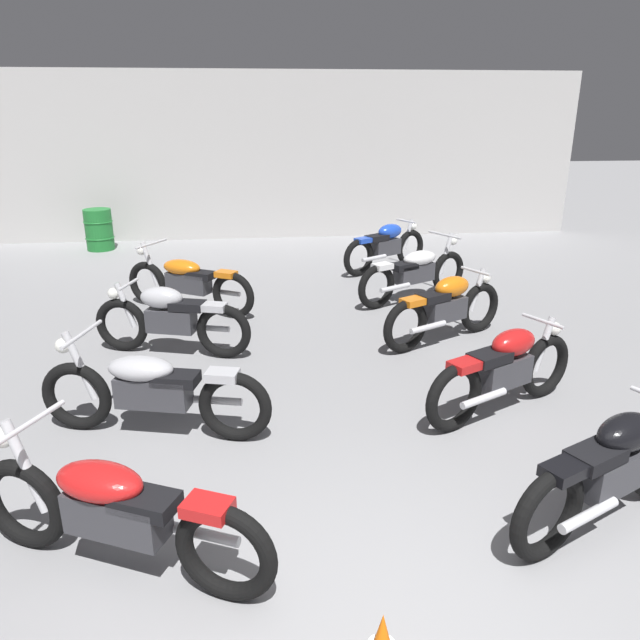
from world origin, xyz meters
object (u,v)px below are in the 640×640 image
motorcycle_right_row_0 (612,468)px  motorcycle_right_row_1 (504,369)px  oil_drum (99,230)px  motorcycle_left_row_3 (188,281)px  motorcycle_right_row_2 (446,307)px  motorcycle_right_row_4 (386,246)px  motorcycle_left_row_1 (152,389)px  motorcycle_left_row_0 (115,511)px  motorcycle_left_row_2 (170,318)px  motorcycle_right_row_3 (415,272)px

motorcycle_right_row_0 → motorcycle_right_row_1: 1.70m
motorcycle_right_row_0 → oil_drum: (-5.65, 9.51, -0.03)m
motorcycle_right_row_0 → motorcycle_right_row_1: same height
oil_drum → motorcycle_left_row_3: bearing=-62.6°
motorcycle_right_row_2 → motorcycle_right_row_4: size_ratio=1.04×
motorcycle_left_row_3 → motorcycle_right_row_4: (3.37, 1.97, 0.01)m
motorcycle_right_row_4 → motorcycle_left_row_1: bearing=-121.2°
motorcycle_right_row_2 → motorcycle_right_row_4: (0.01, 3.57, 0.00)m
motorcycle_left_row_0 → motorcycle_left_row_3: bearing=90.5°
motorcycle_right_row_4 → oil_drum: bearing=157.4°
motorcycle_left_row_1 → motorcycle_left_row_3: same height
motorcycle_right_row_4 → oil_drum: 6.07m
motorcycle_left_row_0 → motorcycle_right_row_0: 3.37m
motorcycle_left_row_3 → motorcycle_left_row_0: bearing=-89.5°
motorcycle_left_row_2 → motorcycle_right_row_2: bearing=0.7°
motorcycle_left_row_3 → oil_drum: 4.85m
motorcycle_left_row_0 → motorcycle_left_row_2: motorcycle_left_row_0 is taller
motorcycle_right_row_0 → motorcycle_left_row_0: bearing=-178.5°
motorcycle_left_row_1 → motorcycle_left_row_3: (-0.02, 3.56, 0.00)m
motorcycle_left_row_3 → motorcycle_right_row_1: bearing=-46.4°
motorcycle_left_row_0 → oil_drum: 9.87m
motorcycle_right_row_0 → oil_drum: size_ratio=2.15×
motorcycle_left_row_2 → motorcycle_left_row_3: (0.05, 1.64, -0.01)m
motorcycle_left_row_2 → motorcycle_right_row_0: same height
motorcycle_left_row_2 → motorcycle_right_row_0: 4.97m
motorcycle_left_row_3 → motorcycle_right_row_4: 3.90m
motorcycle_left_row_3 → motorcycle_right_row_2: 3.72m
motorcycle_right_row_1 → motorcycle_right_row_3: (0.09, 3.66, -0.01)m
motorcycle_left_row_2 → motorcycle_right_row_4: 4.97m
motorcycle_left_row_0 → motorcycle_right_row_2: 4.96m
motorcycle_right_row_1 → oil_drum: size_ratio=2.13×
motorcycle_right_row_0 → oil_drum: motorcycle_right_row_0 is taller
motorcycle_left_row_0 → motorcycle_left_row_3: size_ratio=1.05×
motorcycle_left_row_0 → oil_drum: bearing=103.4°
motorcycle_right_row_0 → motorcycle_right_row_4: size_ratio=1.05×
motorcycle_right_row_3 → motorcycle_right_row_4: size_ratio=1.13×
oil_drum → motorcycle_right_row_1: bearing=-54.5°
motorcycle_right_row_1 → motorcycle_right_row_2: same height
motorcycle_left_row_0 → motorcycle_right_row_4: size_ratio=1.17×
motorcycle_right_row_0 → motorcycle_right_row_2: bearing=91.0°
motorcycle_left_row_1 → motorcycle_right_row_0: motorcycle_left_row_1 is taller
motorcycle_left_row_0 → motorcycle_left_row_1: bearing=91.0°
motorcycle_left_row_3 → motorcycle_right_row_0: size_ratio=1.06×
motorcycle_right_row_2 → motorcycle_right_row_3: 1.76m
motorcycle_left_row_0 → motorcycle_left_row_2: bearing=91.5°
motorcycle_left_row_2 → motorcycle_right_row_4: same height
motorcycle_right_row_4 → motorcycle_left_row_3: bearing=-149.7°
motorcycle_left_row_3 → motorcycle_right_row_2: motorcycle_left_row_3 is taller
oil_drum → motorcycle_left_row_2: bearing=-69.8°
motorcycle_right_row_3 → motorcycle_right_row_1: bearing=-91.4°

